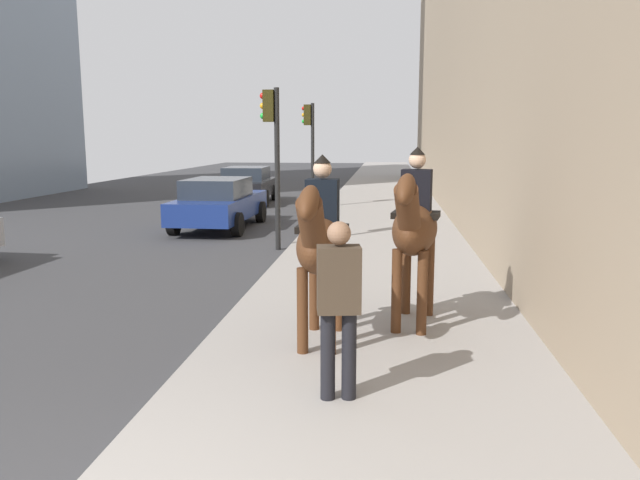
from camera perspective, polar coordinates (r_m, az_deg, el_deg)
name	(u,v)px	position (r m, az deg, el deg)	size (l,w,h in m)	color
mounted_horse_near	(321,242)	(7.30, 0.08, -0.15)	(2.15, 0.61, 2.26)	#4C2B16
mounted_horse_far	(414,227)	(8.11, 8.65, 1.19)	(2.14, 0.80, 2.33)	#4C2B16
pedestrian_greeting	(339,299)	(5.78, 1.72, -5.40)	(0.32, 0.43, 1.70)	black
car_near_lane	(219,203)	(17.85, -9.22, 3.40)	(4.56, 2.02, 1.44)	navy
car_far_lane	(248,184)	(24.60, -6.66, 5.09)	(4.11, 2.08, 1.44)	black
traffic_light_near_curb	(273,142)	(14.19, -4.33, 8.94)	(0.20, 0.44, 3.66)	black
traffic_light_far_curb	(310,139)	(21.90, -0.92, 9.24)	(0.20, 0.44, 3.74)	black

